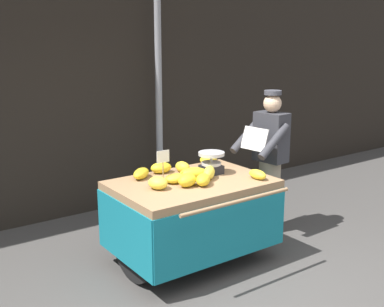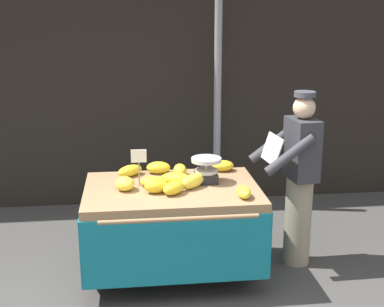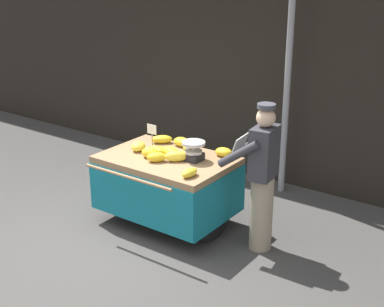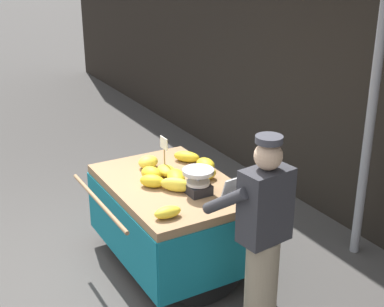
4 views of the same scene
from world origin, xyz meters
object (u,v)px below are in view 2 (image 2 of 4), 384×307
banana_bunch_2 (174,188)px  banana_bunch_3 (176,179)px  banana_bunch_9 (193,181)px  banana_bunch_10 (156,186)px  banana_cart (172,212)px  weighing_scale (206,170)px  price_sign (139,159)px  banana_bunch_1 (180,170)px  banana_bunch_8 (125,184)px  street_pole (218,91)px  banana_bunch_4 (223,166)px  banana_bunch_7 (152,182)px  banana_bunch_6 (244,192)px  vendor_person (299,179)px  banana_bunch_5 (130,171)px  banana_bunch_0 (158,168)px

banana_bunch_2 → banana_bunch_3: 0.23m
banana_bunch_9 → banana_bunch_10: bearing=-165.5°
banana_cart → weighing_scale: weighing_scale is taller
banana_bunch_10 → price_sign: bearing=123.5°
banana_bunch_1 → banana_bunch_9: size_ratio=0.68×
weighing_scale → banana_cart: bearing=-162.9°
banana_bunch_8 → banana_bunch_9: size_ratio=0.70×
banana_bunch_3 → banana_bunch_8: (-0.47, -0.06, -0.00)m
banana_bunch_2 → banana_bunch_8: size_ratio=1.12×
banana_cart → banana_bunch_10: 0.36m
banana_bunch_3 → street_pole: bearing=69.0°
weighing_scale → banana_bunch_2: bearing=-138.4°
banana_cart → banana_bunch_4: size_ratio=7.35×
banana_bunch_4 → banana_bunch_9: size_ratio=0.74×
banana_bunch_7 → banana_bunch_10: (0.03, -0.17, 0.02)m
street_pole → banana_bunch_2: 2.13m
price_sign → banana_bunch_6: (0.88, -0.42, -0.20)m
banana_bunch_2 → banana_bunch_10: bearing=157.6°
price_sign → vendor_person: 1.54m
banana_bunch_4 → banana_bunch_5: same height
banana_bunch_0 → banana_bunch_2: size_ratio=1.01×
banana_bunch_9 → vendor_person: size_ratio=0.17×
price_sign → banana_bunch_8: 0.26m
banana_bunch_0 → banana_bunch_2: banana_bunch_2 is taller
weighing_scale → banana_bunch_2: (-0.33, -0.29, -0.06)m
price_sign → banana_bunch_6: 0.99m
banana_cart → banana_bunch_5: size_ratio=5.84×
banana_cart → banana_bunch_4: (0.54, 0.43, 0.29)m
banana_bunch_3 → banana_bunch_10: size_ratio=1.36×
banana_bunch_6 → banana_bunch_4: bearing=93.4°
weighing_scale → banana_bunch_7: 0.51m
banana_bunch_3 → vendor_person: 1.19m
banana_bunch_3 → banana_bunch_10: (-0.19, -0.16, 0.00)m
banana_bunch_3 → banana_bunch_7: (-0.22, 0.01, -0.02)m
street_pole → banana_bunch_6: (-0.11, -2.09, -0.55)m
weighing_scale → banana_bunch_2: size_ratio=1.21×
street_pole → banana_bunch_0: 1.63m
weighing_scale → banana_bunch_6: (0.26, -0.44, -0.07)m
banana_bunch_0 → banana_bunch_3: (0.14, -0.40, 0.01)m
banana_bunch_0 → banana_bunch_4: (0.64, -0.00, -0.00)m
price_sign → banana_bunch_2: bearing=-43.4°
weighing_scale → banana_bunch_9: size_ratio=0.96×
banana_bunch_0 → vendor_person: 1.36m
banana_bunch_0 → banana_bunch_7: size_ratio=1.05×
banana_bunch_8 → banana_bunch_9: banana_bunch_9 is taller
banana_cart → banana_bunch_6: 0.74m
banana_bunch_0 → street_pole: bearing=58.7°
weighing_scale → banana_bunch_5: bearing=158.6°
banana_bunch_1 → banana_bunch_7: banana_bunch_1 is taller
price_sign → banana_bunch_2: 0.44m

